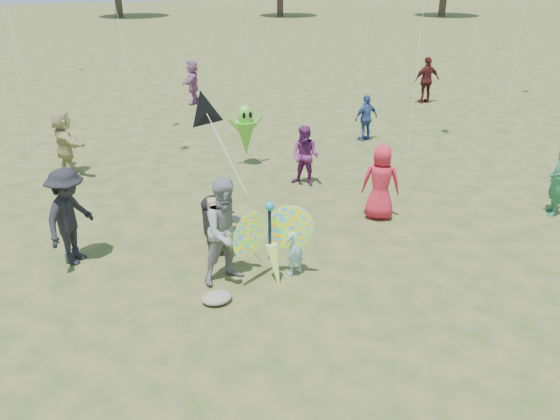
% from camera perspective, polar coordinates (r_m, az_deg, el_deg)
% --- Properties ---
extents(ground, '(160.00, 160.00, 0.00)m').
position_cam_1_polar(ground, '(9.54, 4.35, -9.38)').
color(ground, '#51592B').
rests_on(ground, ground).
extents(child_girl, '(0.49, 0.40, 1.14)m').
position_cam_1_polar(child_girl, '(9.98, 1.54, -3.84)').
color(child_girl, '#9BC3DB').
rests_on(child_girl, ground).
extents(adult_man, '(1.10, 0.94, 1.98)m').
position_cam_1_polar(adult_man, '(9.65, -5.49, -2.20)').
color(adult_man, gray).
rests_on(adult_man, ground).
extents(grey_bag, '(0.52, 0.43, 0.17)m').
position_cam_1_polar(grey_bag, '(9.49, -6.65, -9.09)').
color(grey_bag, gray).
rests_on(grey_bag, ground).
extents(crowd_a, '(1.00, 0.90, 1.71)m').
position_cam_1_polar(crowd_a, '(12.30, 10.50, 2.86)').
color(crowd_a, red).
rests_on(crowd_a, ground).
extents(crowd_b, '(1.29, 1.42, 1.91)m').
position_cam_1_polar(crowd_b, '(10.96, -21.12, -0.64)').
color(crowd_b, black).
rests_on(crowd_b, ground).
extents(crowd_c, '(0.92, 0.51, 1.48)m').
position_cam_1_polar(crowd_c, '(17.96, 8.99, 9.49)').
color(crowd_c, '#324B8B').
rests_on(crowd_c, ground).
extents(crowd_d, '(1.06, 1.73, 1.78)m').
position_cam_1_polar(crowd_d, '(15.83, -21.58, 6.57)').
color(crowd_d, tan).
rests_on(crowd_d, ground).
extents(crowd_e, '(0.95, 0.96, 1.56)m').
position_cam_1_polar(crowd_e, '(14.02, 2.67, 5.65)').
color(crowd_e, '#682262').
rests_on(crowd_e, ground).
extents(crowd_f, '(0.66, 0.72, 1.66)m').
position_cam_1_polar(crowd_f, '(13.80, 27.05, 2.82)').
color(crowd_f, '#296F47').
rests_on(crowd_f, ground).
extents(crowd_h, '(1.12, 0.53, 1.86)m').
position_cam_1_polar(crowd_h, '(23.51, 15.08, 12.97)').
color(crowd_h, '#491818').
rests_on(crowd_h, ground).
extents(crowd_j, '(1.12, 1.68, 1.73)m').
position_cam_1_polar(crowd_j, '(23.05, -9.12, 13.11)').
color(crowd_j, '#9E5A8F').
rests_on(crowd_j, ground).
extents(jogging_stroller, '(0.55, 1.07, 1.09)m').
position_cam_1_polar(jogging_stroller, '(10.96, -6.65, -1.02)').
color(jogging_stroller, black).
rests_on(jogging_stroller, ground).
extents(butterfly_kite, '(1.74, 0.75, 1.75)m').
position_cam_1_polar(butterfly_kite, '(9.68, -0.86, -3.39)').
color(butterfly_kite, '#E95124').
rests_on(butterfly_kite, ground).
extents(delta_kite_rig, '(0.89, 1.62, 1.59)m').
position_cam_1_polar(delta_kite_rig, '(10.31, -7.69, 10.01)').
color(delta_kite_rig, black).
rests_on(delta_kite_rig, ground).
extents(alien_kite, '(1.12, 0.69, 1.74)m').
position_cam_1_polar(alien_kite, '(15.40, -3.60, 8.11)').
color(alien_kite, '#5CC42E').
rests_on(alien_kite, ground).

